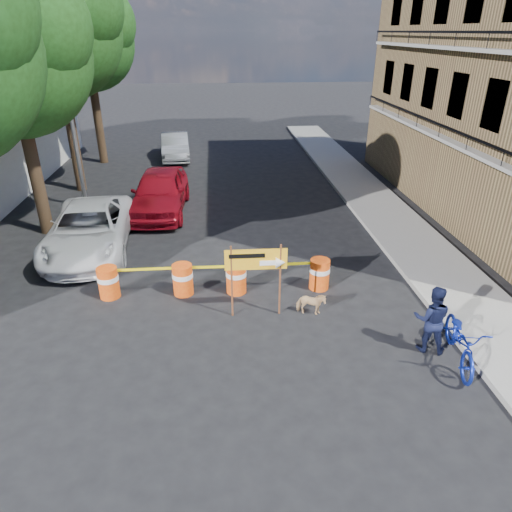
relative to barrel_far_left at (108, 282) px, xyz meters
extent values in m
plane|color=black|center=(3.60, -2.12, -0.47)|extent=(120.00, 120.00, 0.00)
cube|color=gray|center=(9.80, 3.88, -0.40)|extent=(2.40, 40.00, 0.15)
cylinder|color=#332316|center=(-3.20, 4.88, 1.91)|extent=(0.44, 0.44, 4.76)
sphere|color=#1C4213|center=(-3.20, 4.88, 5.48)|extent=(5.00, 5.00, 5.00)
sphere|color=#1C4213|center=(-2.33, 4.38, 6.33)|extent=(3.75, 3.75, 3.75)
cylinder|color=#332316|center=(-3.20, 9.88, 2.19)|extent=(0.44, 0.44, 5.32)
sphere|color=#1C4213|center=(-3.20, 9.88, 6.18)|extent=(5.40, 5.40, 5.40)
sphere|color=#1C4213|center=(-2.26, 9.34, 7.13)|extent=(4.05, 4.05, 4.05)
sphere|color=#1C4213|center=(-4.01, 10.56, 5.42)|extent=(3.78, 3.78, 3.78)
cylinder|color=#332316|center=(-3.20, 14.88, 1.99)|extent=(0.44, 0.44, 4.93)
sphere|color=#1C4213|center=(-3.20, 14.88, 5.69)|extent=(4.80, 4.80, 4.80)
sphere|color=#1C4213|center=(-2.36, 14.40, 6.57)|extent=(3.60, 3.60, 3.60)
sphere|color=#1C4213|center=(-3.92, 15.48, 4.98)|extent=(3.36, 3.36, 3.36)
cylinder|color=gray|center=(-2.40, 7.38, 3.53)|extent=(0.16, 0.16, 8.00)
cylinder|color=#EC3A0D|center=(0.00, 0.00, -0.02)|extent=(0.56, 0.56, 0.90)
cylinder|color=white|center=(0.00, 0.00, 0.13)|extent=(0.58, 0.58, 0.14)
cylinder|color=#EC3A0D|center=(2.04, -0.01, -0.02)|extent=(0.56, 0.56, 0.90)
cylinder|color=white|center=(2.04, -0.01, 0.13)|extent=(0.58, 0.58, 0.14)
cylinder|color=#EC3A0D|center=(3.53, -0.06, -0.02)|extent=(0.56, 0.56, 0.90)
cylinder|color=white|center=(3.53, -0.06, 0.13)|extent=(0.58, 0.58, 0.14)
cylinder|color=#EC3A0D|center=(5.91, -0.05, -0.02)|extent=(0.56, 0.56, 0.90)
cylinder|color=white|center=(5.91, -0.05, 0.13)|extent=(0.58, 0.58, 0.14)
cylinder|color=#592D19|center=(3.37, -1.25, 0.53)|extent=(0.05, 0.05, 2.01)
cylinder|color=#592D19|center=(4.59, -1.27, 0.53)|extent=(0.05, 0.05, 2.01)
cube|color=#F5A315|center=(3.98, -1.26, 1.14)|extent=(1.56, 0.05, 0.56)
cube|color=white|center=(4.29, -1.28, 1.04)|extent=(0.45, 0.02, 0.13)
cone|color=white|center=(4.59, -1.29, 1.04)|extent=(0.25, 0.29, 0.29)
cube|color=black|center=(3.76, -1.28, 1.26)|extent=(0.89, 0.02, 0.11)
imported|color=black|center=(7.82, -3.05, 0.36)|extent=(0.97, 0.87, 1.66)
imported|color=#1429A6|center=(8.32, -3.52, 0.60)|extent=(0.98, 1.27, 2.15)
imported|color=#E5BB83|center=(5.40, -1.38, -0.15)|extent=(0.82, 0.51, 0.64)
imported|color=silver|center=(-1.20, 3.16, 0.29)|extent=(2.87, 5.63, 1.52)
imported|color=maroon|center=(0.80, 6.63, 0.39)|extent=(2.24, 5.13, 1.72)
imported|color=#9D9EA4|center=(0.80, 15.37, 0.23)|extent=(1.84, 4.39, 1.41)
camera|label=1|loc=(3.08, -11.27, 6.22)|focal=32.00mm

